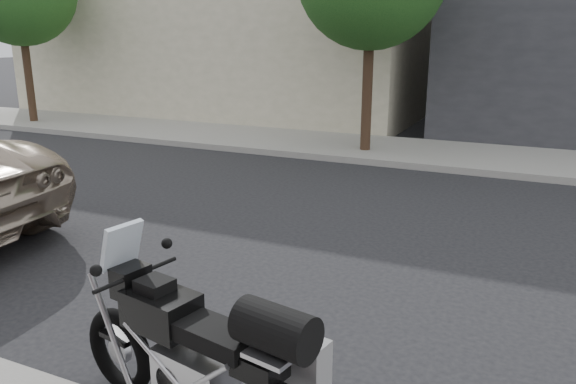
{
  "coord_description": "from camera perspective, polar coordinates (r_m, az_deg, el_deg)",
  "views": [
    {
      "loc": [
        -1.88,
        6.82,
        2.83
      ],
      "look_at": [
        0.98,
        0.62,
        0.9
      ],
      "focal_mm": 35.0,
      "sensor_mm": 36.0,
      "label": 1
    }
  ],
  "objects": [
    {
      "name": "motorcycle",
      "position": [
        4.14,
        -8.18,
        -16.3
      ],
      "size": [
        2.33,
        0.84,
        1.49
      ],
      "rotation": [
        0.0,
        0.0,
        -0.2
      ],
      "color": "black",
      "rests_on": "ground"
    },
    {
      "name": "far_building_cream",
      "position": [
        23.08,
        -3.56,
        18.66
      ],
      "size": [
        14.0,
        11.0,
        8.0
      ],
      "color": "#B2AC8F",
      "rests_on": "ground"
    },
    {
      "name": "ground",
      "position": [
        7.62,
        8.75,
        -6.22
      ],
      "size": [
        120.0,
        120.0,
        0.0
      ],
      "primitive_type": "plane",
      "color": "black",
      "rests_on": "ground"
    },
    {
      "name": "far_sidewalk",
      "position": [
        13.73,
        16.44,
        3.55
      ],
      "size": [
        44.0,
        3.0,
        0.15
      ],
      "primitive_type": "cube",
      "color": "gray",
      "rests_on": "ground"
    }
  ]
}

